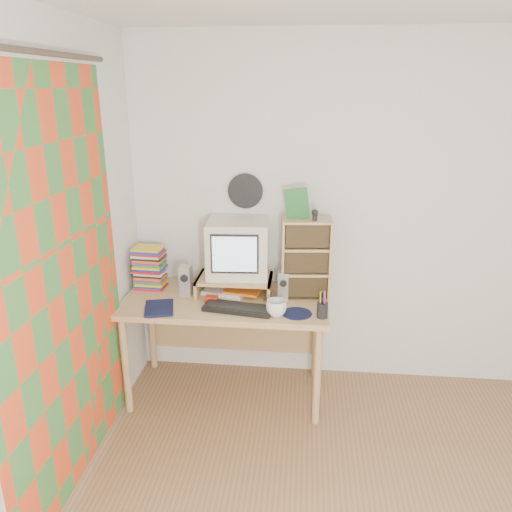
% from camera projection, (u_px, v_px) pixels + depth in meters
% --- Properties ---
extents(back_wall, '(3.50, 0.00, 3.50)m').
position_uv_depth(back_wall, '(376.00, 218.00, 3.52)').
color(back_wall, silver).
rests_on(back_wall, floor).
extents(curtain, '(0.00, 2.20, 2.20)m').
position_uv_depth(curtain, '(63.00, 292.00, 2.52)').
color(curtain, '#DF471F').
rests_on(curtain, left_wall).
extents(wall_disc, '(0.25, 0.02, 0.25)m').
position_uv_depth(wall_disc, '(245.00, 191.00, 3.53)').
color(wall_disc, black).
rests_on(wall_disc, back_wall).
extents(desk, '(1.40, 0.70, 0.75)m').
position_uv_depth(desk, '(227.00, 312.00, 3.54)').
color(desk, tan).
rests_on(desk, floor).
extents(monitor_riser, '(0.52, 0.30, 0.12)m').
position_uv_depth(monitor_riser, '(235.00, 281.00, 3.49)').
color(monitor_riser, tan).
rests_on(monitor_riser, desk).
extents(crt_monitor, '(0.44, 0.44, 0.39)m').
position_uv_depth(crt_monitor, '(238.00, 248.00, 3.47)').
color(crt_monitor, beige).
rests_on(crt_monitor, monitor_riser).
extents(speaker_left, '(0.09, 0.09, 0.21)m').
position_uv_depth(speaker_left, '(186.00, 280.00, 3.46)').
color(speaker_left, '#A7A6AB').
rests_on(speaker_left, desk).
extents(speaker_right, '(0.07, 0.07, 0.19)m').
position_uv_depth(speaker_right, '(283.00, 285.00, 3.41)').
color(speaker_right, '#A7A6AB').
rests_on(speaker_right, desk).
extents(keyboard, '(0.47, 0.22, 0.03)m').
position_uv_depth(keyboard, '(238.00, 308.00, 3.24)').
color(keyboard, black).
rests_on(keyboard, desk).
extents(dvd_stack, '(0.21, 0.16, 0.29)m').
position_uv_depth(dvd_stack, '(150.00, 269.00, 3.57)').
color(dvd_stack, brown).
rests_on(dvd_stack, desk).
extents(cd_rack, '(0.34, 0.21, 0.55)m').
position_uv_depth(cd_rack, '(306.00, 258.00, 3.39)').
color(cd_rack, tan).
rests_on(cd_rack, desk).
extents(mug, '(0.16, 0.16, 0.10)m').
position_uv_depth(mug, '(276.00, 308.00, 3.16)').
color(mug, white).
rests_on(mug, desk).
extents(diary, '(0.26, 0.22, 0.04)m').
position_uv_depth(diary, '(145.00, 307.00, 3.24)').
color(diary, '#0E1433').
rests_on(diary, desk).
extents(mousepad, '(0.25, 0.25, 0.00)m').
position_uv_depth(mousepad, '(297.00, 313.00, 3.20)').
color(mousepad, black).
rests_on(mousepad, desk).
extents(pen_cup, '(0.08, 0.08, 0.14)m').
position_uv_depth(pen_cup, '(322.00, 307.00, 3.13)').
color(pen_cup, black).
rests_on(pen_cup, desk).
extents(papers, '(0.33, 0.27, 0.04)m').
position_uv_depth(papers, '(233.00, 290.00, 3.52)').
color(papers, silver).
rests_on(papers, desk).
extents(red_box, '(0.09, 0.06, 0.04)m').
position_uv_depth(red_box, '(211.00, 299.00, 3.37)').
color(red_box, red).
rests_on(red_box, desk).
extents(game_box, '(0.16, 0.04, 0.20)m').
position_uv_depth(game_box, '(297.00, 204.00, 3.29)').
color(game_box, '#1C6224').
rests_on(game_box, cd_rack).
extents(webcam, '(0.05, 0.05, 0.08)m').
position_uv_depth(webcam, '(315.00, 215.00, 3.25)').
color(webcam, black).
rests_on(webcam, cd_rack).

